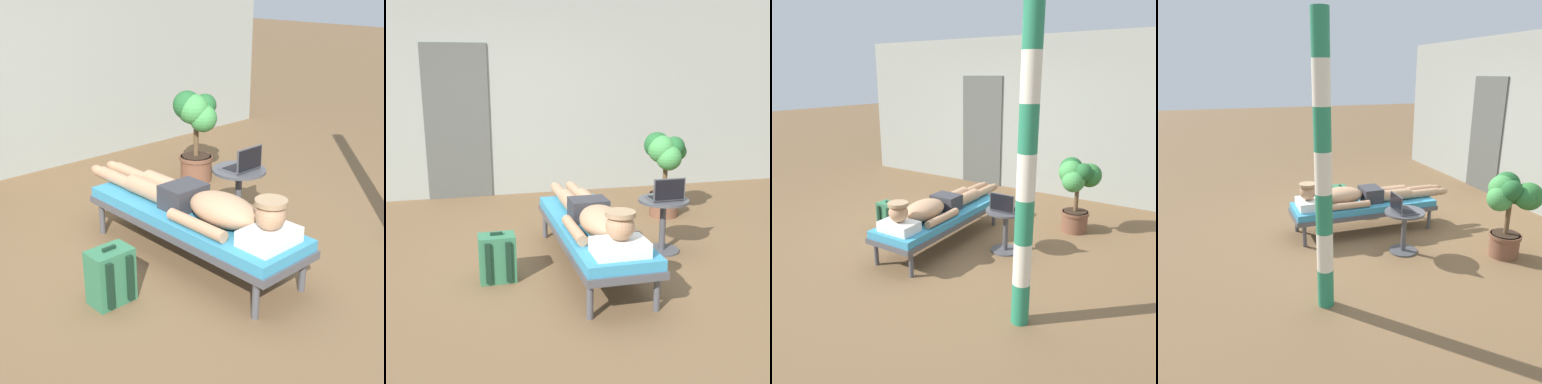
{
  "view_description": "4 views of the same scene",
  "coord_description": "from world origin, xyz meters",
  "views": [
    {
      "loc": [
        -2.62,
        -3.06,
        2.14
      ],
      "look_at": [
        0.15,
        -0.06,
        0.52
      ],
      "focal_mm": 51.7,
      "sensor_mm": 36.0,
      "label": 1
    },
    {
      "loc": [
        -1.05,
        -4.11,
        1.75
      ],
      "look_at": [
        -0.02,
        -0.01,
        0.66
      ],
      "focal_mm": 45.95,
      "sensor_mm": 36.0,
      "label": 2
    },
    {
      "loc": [
        2.78,
        -3.82,
        2.03
      ],
      "look_at": [
        0.22,
        0.08,
        0.64
      ],
      "focal_mm": 36.33,
      "sensor_mm": 36.0,
      "label": 3
    },
    {
      "loc": [
        4.59,
        -1.93,
        2.1
      ],
      "look_at": [
        0.05,
        -0.37,
        0.58
      ],
      "focal_mm": 35.26,
      "sensor_mm": 36.0,
      "label": 4
    }
  ],
  "objects": [
    {
      "name": "laptop",
      "position": [
        0.83,
        0.0,
        0.58
      ],
      "size": [
        0.31,
        0.24,
        0.23
      ],
      "color": "#4C4C51",
      "rests_on": "side_table"
    },
    {
      "name": "backpack",
      "position": [
        -0.78,
        -0.24,
        0.2
      ],
      "size": [
        0.3,
        0.26,
        0.42
      ],
      "color": "#33724C",
      "rests_on": "ground"
    },
    {
      "name": "person_reclining",
      "position": [
        0.05,
        -0.27,
        0.52
      ],
      "size": [
        0.53,
        2.17,
        0.33
      ],
      "color": "white",
      "rests_on": "lounge_chair"
    },
    {
      "name": "ground_plane",
      "position": [
        0.0,
        0.0,
        0.0
      ],
      "size": [
        40.0,
        40.0,
        0.0
      ],
      "primitive_type": "plane",
      "color": "brown"
    },
    {
      "name": "potted_plant",
      "position": [
        1.32,
        1.14,
        0.66
      ],
      "size": [
        0.54,
        0.6,
        1.01
      ],
      "color": "brown",
      "rests_on": "ground"
    },
    {
      "name": "lounge_chair",
      "position": [
        0.05,
        -0.17,
        0.35
      ],
      "size": [
        0.61,
        1.97,
        0.42
      ],
      "color": "#4C4C51",
      "rests_on": "ground"
    },
    {
      "name": "side_table",
      "position": [
        0.83,
        0.05,
        0.36
      ],
      "size": [
        0.48,
        0.48,
        0.52
      ],
      "color": "#4C4C51",
      "rests_on": "ground"
    },
    {
      "name": "house_wall_back",
      "position": [
        0.05,
        2.7,
        1.35
      ],
      "size": [
        7.6,
        0.2,
        2.7
      ],
      "primitive_type": "cube",
      "color": "#999E93",
      "rests_on": "ground"
    }
  ]
}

